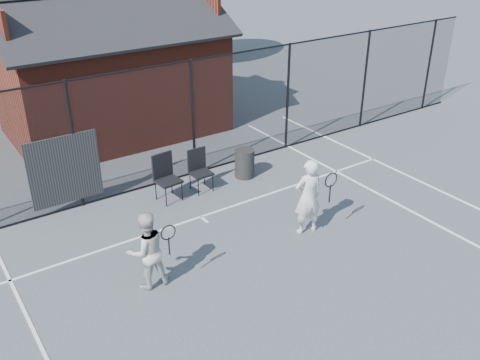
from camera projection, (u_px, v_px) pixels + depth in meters
ground at (284, 287)px, 9.77m from camera, size 80.00×80.00×0.00m
court_lines at (334, 329)px, 8.79m from camera, size 11.02×18.00×0.01m
fence at (145, 132)px, 12.64m from camera, size 22.04×3.00×3.00m
clubhouse at (112, 80)px, 15.92m from camera, size 6.50×4.36×4.19m
player_front at (308, 197)px, 11.06m from camera, size 0.79×0.61×1.69m
player_back at (147, 250)px, 9.50m from camera, size 0.83×0.62×1.50m
chair_left at (168, 179)px, 12.43m from camera, size 0.58×0.60×1.11m
chair_right at (201, 171)px, 12.89m from camera, size 0.49×0.51×1.02m
waste_bin at (245, 163)px, 13.62m from camera, size 0.56×0.56×0.74m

